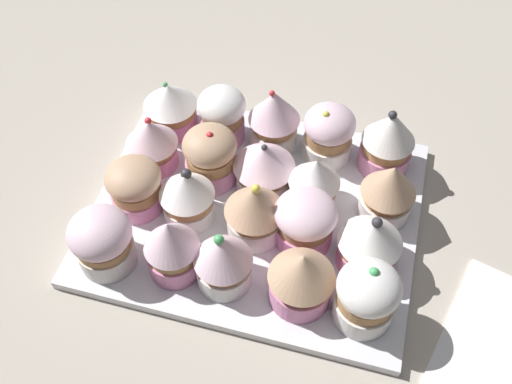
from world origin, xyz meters
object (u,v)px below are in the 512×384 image
object	(u,v)px
cupcake_8	(305,221)
cupcake_15	(171,107)
cupcake_1	(172,247)
cupcake_3	(302,277)
cupcake_19	(388,141)
cupcake_18	(329,133)
baking_tray	(256,212)
cupcake_11	(210,155)
cupcake_12	(265,166)
cupcake_13	(314,181)
cupcake_7	(255,210)
cupcake_10	(152,143)
cupcake_0	(102,240)
cupcake_16	(222,115)
cupcake_2	(223,260)
cupcake_4	(367,296)
cupcake_9	(370,241)
cupcake_17	(274,119)
cupcake_5	(135,186)
cupcake_6	(187,195)

from	to	relation	value
cupcake_8	cupcake_15	world-z (taller)	cupcake_15
cupcake_1	cupcake_3	bearing A→B (deg)	0.89
cupcake_15	cupcake_19	distance (cm)	25.70
cupcake_15	cupcake_18	bearing A→B (deg)	1.45
baking_tray	cupcake_11	size ratio (longest dim) A/B	4.72
cupcake_3	cupcake_12	distance (cm)	14.29
cupcake_19	cupcake_12	bearing A→B (deg)	-151.99
cupcake_11	cupcake_13	bearing A→B (deg)	-2.51
cupcake_7	cupcake_10	xyz separation A→B (cm)	(-13.77, 6.28, -0.44)
cupcake_12	cupcake_11	bearing A→B (deg)	-177.78
baking_tray	cupcake_19	size ratio (longest dim) A/B	4.11
cupcake_0	cupcake_16	xyz separation A→B (cm)	(6.28, 19.71, 0.08)
cupcake_12	cupcake_18	size ratio (longest dim) A/B	0.93
cupcake_2	cupcake_13	xyz separation A→B (cm)	(6.54, 11.89, -0.10)
cupcake_4	cupcake_19	size ratio (longest dim) A/B	0.91
cupcake_9	cupcake_17	xyz separation A→B (cm)	(-13.14, 13.31, 0.66)
cupcake_7	cupcake_18	size ratio (longest dim) A/B	1.06
cupcake_11	cupcake_13	distance (cm)	11.84
baking_tray	cupcake_7	size ratio (longest dim) A/B	4.48
cupcake_10	cupcake_16	size ratio (longest dim) A/B	0.95
cupcake_10	cupcake_12	world-z (taller)	same
cupcake_5	cupcake_11	size ratio (longest dim) A/B	0.85
cupcake_17	cupcake_6	bearing A→B (deg)	-116.55
cupcake_3	cupcake_10	world-z (taller)	cupcake_3
cupcake_3	cupcake_13	world-z (taller)	cupcake_3
cupcake_4	cupcake_0	bearing A→B (deg)	-178.39
cupcake_5	cupcake_12	world-z (taller)	cupcake_12
baking_tray	cupcake_0	distance (cm)	17.09
cupcake_8	cupcake_12	xyz separation A→B (cm)	(-5.77, 5.90, 0.09)
cupcake_13	cupcake_17	size ratio (longest dim) A/B	0.82
cupcake_6	cupcake_9	bearing A→B (deg)	-2.30
cupcake_0	cupcake_5	size ratio (longest dim) A/B	1.12
cupcake_16	cupcake_13	bearing A→B (deg)	-28.75
cupcake_13	cupcake_19	distance (cm)	10.07
cupcake_4	cupcake_7	size ratio (longest dim) A/B	0.99
cupcake_2	cupcake_10	size ratio (longest dim) A/B	1.09
cupcake_7	cupcake_18	world-z (taller)	cupcake_7
cupcake_11	cupcake_19	distance (cm)	19.87
cupcake_15	cupcake_16	size ratio (longest dim) A/B	0.95
cupcake_2	cupcake_12	xyz separation A→B (cm)	(0.88, 12.64, -0.20)
cupcake_13	cupcake_18	bearing A→B (deg)	88.98
cupcake_10	cupcake_11	size ratio (longest dim) A/B	0.92
cupcake_9	cupcake_19	size ratio (longest dim) A/B	0.86
cupcake_2	cupcake_12	size ratio (longest dim) A/B	1.09
cupcake_6	cupcake_16	world-z (taller)	cupcake_16
cupcake_2	cupcake_8	bearing A→B (deg)	45.39
cupcake_6	cupcake_18	size ratio (longest dim) A/B	0.96
cupcake_6	cupcake_9	xyz separation A→B (cm)	(19.40, -0.78, 0.16)
baking_tray	cupcake_2	size ratio (longest dim) A/B	4.70
cupcake_2	cupcake_11	xyz separation A→B (cm)	(-5.29, 12.41, -0.01)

